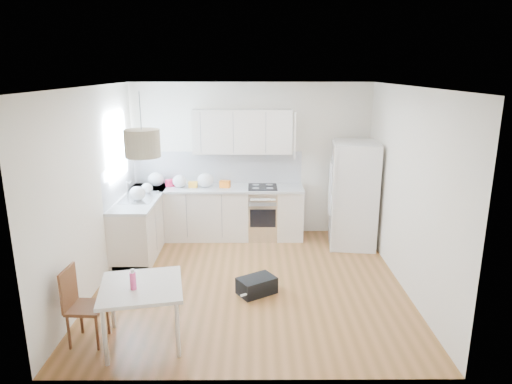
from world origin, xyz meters
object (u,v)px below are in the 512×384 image
at_px(dining_chair, 87,306).
at_px(gym_bag, 257,285).
at_px(refrigerator, 354,194).
at_px(dining_table, 141,291).

xyz_separation_m(dining_chair, gym_bag, (1.85, 1.11, -0.32)).
bearing_deg(gym_bag, dining_chair, 178.76).
xyz_separation_m(refrigerator, gym_bag, (-1.65, -1.81, -0.77)).
height_order(dining_chair, gym_bag, dining_chair).
height_order(refrigerator, gym_bag, refrigerator).
xyz_separation_m(dining_table, dining_chair, (-0.60, 0.00, -0.17)).
relative_size(dining_table, gym_bag, 2.07).
bearing_deg(dining_table, dining_chair, 168.83).
relative_size(dining_chair, gym_bag, 1.79).
bearing_deg(refrigerator, gym_bag, -125.60).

